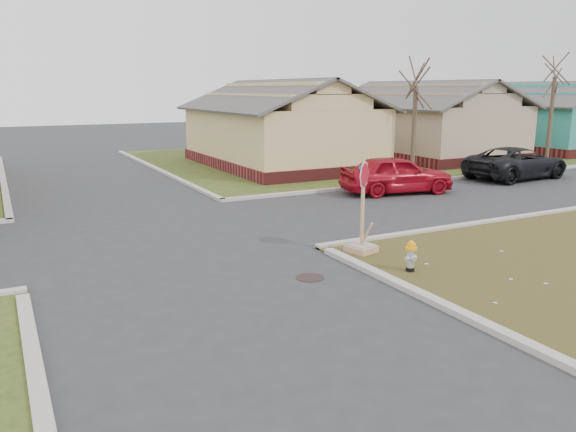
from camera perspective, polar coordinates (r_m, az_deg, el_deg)
name	(u,v)px	position (r m, az deg, el deg)	size (l,w,h in m)	color
ground	(210,287)	(12.26, -7.96, -7.11)	(120.00, 120.00, 0.00)	#2D2E30
verge_far_right	(429,152)	(38.95, 14.17, 6.33)	(37.00, 19.00, 0.05)	#303F16
curbs	(151,234)	(16.86, -13.73, -1.82)	(80.00, 40.00, 0.12)	#AFA89E
manhole	(310,277)	(12.69, 2.26, -6.26)	(0.64, 0.64, 0.01)	black
side_house_yellow	(279,126)	(30.73, -0.87, 9.13)	(7.60, 11.60, 4.70)	maroon
side_house_tan	(423,121)	(36.33, 13.55, 9.35)	(7.60, 11.60, 4.70)	maroon
side_house_teal	(534,117)	(43.54, 23.68, 9.16)	(7.60, 11.60, 4.70)	maroon
tree_mid_right	(414,132)	(27.67, 12.66, 8.35)	(0.22, 0.22, 4.20)	#403025
tree_far_right	(550,120)	(35.11, 25.11, 8.80)	(0.22, 0.22, 4.76)	#403025
fire_hydrant	(411,254)	(13.16, 12.37, -3.82)	(0.27, 0.27, 0.73)	black
stop_sign	(362,233)	(14.46, 7.52, -1.69)	(0.67, 0.65, 2.36)	#A97B5C
red_sedan	(397,174)	(23.17, 10.97, 4.19)	(1.83, 4.55, 1.55)	#A10B1A
dark_pickup	(517,163)	(28.65, 22.21, 5.03)	(2.47, 5.36, 1.49)	black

